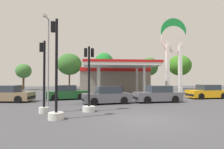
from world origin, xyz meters
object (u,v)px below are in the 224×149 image
car_2 (207,92)px  tree_0 (24,71)px  tree_2 (104,63)px  corner_streetlamp (48,53)px  station_pole_sign (174,47)px  tree_3 (149,67)px  car_0 (67,93)px  car_1 (157,95)px  tree_4 (180,65)px  tree_1 (69,64)px  traffic_signal_0 (56,95)px  car_4 (9,94)px  traffic_signal_1 (89,92)px  car_3 (107,96)px  traffic_signal_2 (44,90)px

car_2 → tree_0: (-25.52, 18.62, 2.92)m
tree_2 → corner_streetlamp: tree_2 is taller
station_pole_sign → tree_3: 12.93m
car_0 → car_1: bearing=-20.1°
car_0 → tree_3: bearing=51.3°
tree_4 → tree_1: bearing=176.2°
traffic_signal_0 → tree_3: bearing=63.5°
tree_1 → car_4: bearing=-99.9°
traffic_signal_0 → tree_0: bearing=112.0°
car_0 → tree_4: (20.05, 16.05, 4.12)m
tree_0 → car_1: bearing=-48.0°
station_pole_sign → traffic_signal_1: size_ratio=2.49×
car_2 → tree_4: tree_4 is taller
car_0 → tree_4: 26.02m
car_1 → tree_1: (-10.31, 20.62, 4.25)m
tree_2 → station_pole_sign: bearing=-54.6°
car_3 → corner_streetlamp: corner_streetlamp is taller
car_0 → tree_2: size_ratio=0.61×
car_3 → tree_4: size_ratio=0.64×
station_pole_sign → traffic_signal_1: 17.96m
car_4 → corner_streetlamp: (4.19, -3.16, 3.47)m
tree_2 → car_1: bearing=-80.4°
traffic_signal_0 → car_0: bearing=94.0°
car_1 → tree_3: size_ratio=0.67×
traffic_signal_2 → car_2: bearing=24.6°
corner_streetlamp → station_pole_sign: bearing=33.8°
tree_1 → traffic_signal_0: bearing=-84.9°
station_pole_sign → traffic_signal_2: (-14.34, -12.94, -5.17)m
station_pole_sign → tree_2: bearing=125.4°
car_2 → traffic_signal_1: bearing=-151.7°
station_pole_sign → car_3: 14.70m
traffic_signal_0 → corner_streetlamp: bearing=107.4°
car_1 → tree_3: 22.30m
corner_streetlamp → tree_0: bearing=113.0°
tree_0 → tree_4: 30.65m
traffic_signal_2 → tree_0: bearing=111.4°
corner_streetlamp → traffic_signal_2: bearing=-81.4°
tree_1 → tree_2: bearing=2.4°
tree_3 → traffic_signal_0: bearing=-116.5°
tree_4 → car_2: bearing=-106.8°
tree_4 → traffic_signal_2: bearing=-130.8°
car_0 → traffic_signal_1: bearing=-72.3°
traffic_signal_1 → car_4: bearing=141.5°
traffic_signal_0 → tree_1: 27.48m
car_3 → traffic_signal_1: (-1.48, -3.73, 0.58)m
car_3 → tree_1: tree_1 is taller
corner_streetlamp → tree_2: bearing=75.3°
car_0 → car_3: (3.85, -3.69, -0.00)m
car_4 → tree_1: bearing=80.1°
car_0 → tree_1: (-1.77, 17.50, 4.27)m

